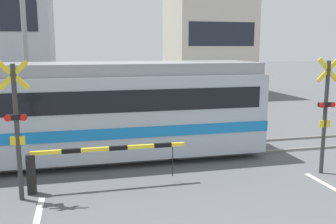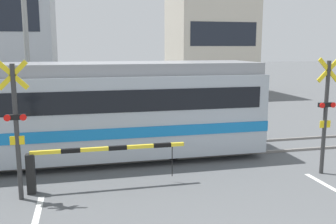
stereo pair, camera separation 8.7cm
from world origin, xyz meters
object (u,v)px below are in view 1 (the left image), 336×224
Objects in this scene: crossing_signal_left at (17,125)px; crossing_signal_right at (325,111)px; commuter_train at (16,111)px; crossing_barrier_far at (208,113)px; crossing_barrier_near at (77,160)px; pedestrian at (112,106)px.

crossing_signal_left and crossing_signal_right have the same top height.
crossing_barrier_far is at bearing 22.89° from commuter_train.
crossing_barrier_near is 6.86m from crossing_signal_right.
pedestrian reaches higher than crossing_barrier_near.
crossing_barrier_far is at bearing 46.03° from crossing_barrier_near.
crossing_signal_right is at bearing 0.00° from crossing_signal_left.
crossing_barrier_near is at bearing -133.97° from crossing_barrier_far.
crossing_signal_right reaches higher than pedestrian.
crossing_signal_left is at bearing -138.41° from crossing_barrier_far.
commuter_train is 6.20m from pedestrian.
crossing_signal_left reaches higher than crossing_barrier_far.
commuter_train is 3.00m from crossing_signal_left.
crossing_barrier_near is 7.90m from crossing_barrier_far.
crossing_signal_right is at bearing -19.15° from commuter_train.
commuter_train is at bearing 98.83° from crossing_signal_left.
commuter_train reaches higher than crossing_barrier_near.
crossing_signal_right is (1.28, -6.01, 1.03)m from crossing_barrier_far.
crossing_signal_left reaches higher than pedestrian.
crossing_signal_left is at bearing -109.43° from pedestrian.
pedestrian is at bearing 151.44° from crossing_barrier_far.
crossing_signal_left is (-6.77, -6.01, 1.03)m from crossing_barrier_far.
crossing_barrier_far is 1.21× the size of crossing_signal_right.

